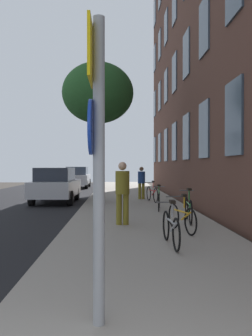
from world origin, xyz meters
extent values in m
plane|color=#332D28|center=(-2.40, 15.00, 0.00)|extent=(41.80, 41.80, 0.00)
cube|color=black|center=(-4.50, 15.00, 0.01)|extent=(7.00, 38.00, 0.01)
cube|color=gray|center=(1.10, 15.00, 0.06)|extent=(4.20, 38.00, 0.12)
cube|color=#384756|center=(3.42, 8.25, 2.97)|extent=(0.06, 1.30, 1.96)
cube|color=#384756|center=(3.42, 11.38, 2.97)|extent=(0.06, 1.30, 1.96)
cube|color=#384756|center=(3.42, 14.50, 2.97)|extent=(0.06, 1.30, 1.96)
cube|color=#384756|center=(3.42, 17.62, 2.97)|extent=(0.06, 1.30, 1.96)
cube|color=#384756|center=(3.42, 20.75, 2.97)|extent=(0.06, 1.30, 1.96)
cube|color=#384756|center=(3.42, 23.88, 2.97)|extent=(0.06, 1.30, 1.96)
cube|color=#384756|center=(3.42, 27.00, 2.97)|extent=(0.06, 1.30, 1.96)
cube|color=#384756|center=(3.42, 11.38, 6.56)|extent=(0.06, 1.30, 1.96)
cube|color=#384756|center=(3.42, 14.50, 6.56)|extent=(0.06, 1.30, 1.96)
cube|color=#384756|center=(3.42, 17.62, 6.56)|extent=(0.06, 1.30, 1.96)
cube|color=#384756|center=(3.42, 20.75, 6.56)|extent=(0.06, 1.30, 1.96)
cube|color=#384756|center=(3.42, 23.88, 6.56)|extent=(0.06, 1.30, 1.96)
cube|color=#384756|center=(3.42, 27.00, 6.56)|extent=(0.06, 1.30, 1.96)
cube|color=#384756|center=(3.42, 17.62, 10.14)|extent=(0.06, 1.30, 1.96)
cube|color=#384756|center=(3.42, 20.75, 10.14)|extent=(0.06, 1.30, 1.96)
cube|color=#384756|center=(3.42, 23.88, 10.14)|extent=(0.06, 1.30, 1.96)
cube|color=#384756|center=(3.42, 27.00, 10.14)|extent=(0.06, 1.30, 1.96)
cube|color=#384756|center=(3.42, 27.00, 13.73)|extent=(0.06, 1.30, 1.96)
cylinder|color=gray|center=(0.18, 2.67, 1.68)|extent=(0.12, 0.12, 3.11)
cube|color=yellow|center=(0.10, 2.67, 2.87)|extent=(0.03, 0.60, 0.60)
cylinder|color=#14339E|center=(0.10, 2.67, 2.12)|extent=(0.03, 0.56, 0.56)
cylinder|color=black|center=(-0.39, 19.31, 1.93)|extent=(0.12, 0.12, 3.61)
cube|color=black|center=(-0.57, 19.31, 3.28)|extent=(0.20, 0.24, 0.80)
sphere|color=#4B0707|center=(-0.68, 19.31, 3.54)|extent=(0.16, 0.16, 0.16)
sphere|color=orange|center=(-0.68, 19.31, 3.28)|extent=(0.16, 0.16, 0.16)
sphere|color=#083E11|center=(-0.68, 19.31, 3.02)|extent=(0.16, 0.16, 0.16)
cylinder|color=brown|center=(-0.41, 14.43, 2.02)|extent=(0.29, 0.29, 3.81)
ellipsoid|color=#235123|center=(-0.41, 14.43, 4.85)|extent=(3.06, 3.06, 2.60)
torus|color=black|center=(1.44, 6.70, 0.44)|extent=(0.07, 0.64, 0.64)
torus|color=black|center=(1.48, 5.66, 0.44)|extent=(0.07, 0.64, 0.64)
cylinder|color=#99999E|center=(1.46, 6.18, 0.62)|extent=(0.08, 0.88, 0.04)
cylinder|color=#99999E|center=(1.47, 5.92, 0.54)|extent=(0.07, 0.53, 0.29)
cylinder|color=#99999E|center=(1.47, 6.02, 0.86)|extent=(0.04, 0.04, 0.28)
cube|color=black|center=(1.47, 6.02, 1.02)|extent=(0.10, 0.24, 0.06)
cylinder|color=#4C4C4C|center=(1.44, 6.70, 0.94)|extent=(0.42, 0.05, 0.03)
torus|color=black|center=(1.84, 8.13, 0.44)|extent=(0.19, 0.63, 0.64)
torus|color=black|center=(2.07, 7.19, 0.44)|extent=(0.19, 0.63, 0.64)
cylinder|color=#C68C19|center=(1.95, 7.66, 0.61)|extent=(0.24, 0.81, 0.04)
cylinder|color=#C68C19|center=(2.01, 7.42, 0.53)|extent=(0.16, 0.50, 0.27)
cylinder|color=#C68C19|center=(1.99, 7.52, 0.86)|extent=(0.04, 0.04, 0.28)
cube|color=black|center=(1.99, 7.52, 1.02)|extent=(0.10, 0.24, 0.06)
cylinder|color=#4C4C4C|center=(1.84, 8.13, 0.94)|extent=(0.41, 0.13, 0.03)
torus|color=black|center=(2.47, 9.65, 0.46)|extent=(0.11, 0.69, 0.69)
torus|color=black|center=(2.37, 8.58, 0.46)|extent=(0.11, 0.69, 0.69)
cylinder|color=#267233|center=(2.42, 9.12, 0.65)|extent=(0.13, 0.91, 0.04)
cylinder|color=#267233|center=(2.39, 8.85, 0.57)|extent=(0.10, 0.55, 0.30)
cylinder|color=#267233|center=(2.40, 8.95, 0.91)|extent=(0.04, 0.04, 0.28)
cube|color=black|center=(2.40, 8.95, 1.07)|extent=(0.10, 0.24, 0.06)
cylinder|color=#4C4C4C|center=(2.47, 9.65, 0.99)|extent=(0.42, 0.07, 0.03)
torus|color=black|center=(1.99, 12.42, 0.44)|extent=(0.13, 0.64, 0.64)
torus|color=black|center=(1.85, 11.42, 0.44)|extent=(0.13, 0.64, 0.64)
cylinder|color=#267233|center=(1.92, 11.92, 0.62)|extent=(0.16, 0.85, 0.04)
cylinder|color=#267233|center=(1.88, 11.67, 0.54)|extent=(0.11, 0.52, 0.28)
cylinder|color=#267233|center=(1.90, 11.77, 0.86)|extent=(0.04, 0.04, 0.28)
cube|color=black|center=(1.90, 11.77, 1.02)|extent=(0.10, 0.24, 0.06)
cylinder|color=#4C4C4C|center=(1.99, 12.42, 0.94)|extent=(0.42, 0.09, 0.03)
torus|color=black|center=(1.87, 15.38, 0.44)|extent=(0.16, 0.65, 0.65)
torus|color=black|center=(2.07, 14.33, 0.44)|extent=(0.16, 0.65, 0.65)
cylinder|color=#B21E1E|center=(1.97, 14.86, 0.62)|extent=(0.21, 0.90, 0.04)
cylinder|color=#B21E1E|center=(2.02, 14.59, 0.54)|extent=(0.15, 0.55, 0.30)
cylinder|color=#B21E1E|center=(2.00, 14.70, 0.87)|extent=(0.04, 0.04, 0.28)
cube|color=black|center=(2.00, 14.70, 1.03)|extent=(0.10, 0.24, 0.06)
cylinder|color=#4C4C4C|center=(1.87, 15.38, 0.95)|extent=(0.42, 0.11, 0.03)
cylinder|color=olive|center=(0.44, 8.76, 0.54)|extent=(0.16, 0.16, 0.83)
cylinder|color=olive|center=(0.63, 8.76, 0.54)|extent=(0.16, 0.16, 0.83)
cylinder|color=olive|center=(0.54, 8.76, 1.27)|extent=(0.48, 0.48, 0.63)
sphere|color=tan|center=(0.54, 8.76, 1.72)|extent=(0.23, 0.23, 0.23)
cylinder|color=olive|center=(1.51, 16.14, 0.50)|extent=(0.14, 0.14, 0.76)
cylinder|color=olive|center=(1.68, 16.14, 0.50)|extent=(0.14, 0.14, 0.76)
cylinder|color=navy|center=(1.59, 16.14, 1.16)|extent=(0.48, 0.48, 0.57)
sphere|color=brown|center=(1.59, 16.14, 1.57)|extent=(0.20, 0.20, 0.20)
cube|color=#B7B7BC|center=(-2.43, 15.69, 0.68)|extent=(1.90, 4.02, 0.70)
cube|color=#1E232D|center=(-2.43, 15.49, 1.33)|extent=(1.57, 2.27, 0.60)
cylinder|color=black|center=(-3.25, 16.96, 0.33)|extent=(0.22, 0.64, 0.64)
cylinder|color=black|center=(-1.61, 16.96, 0.33)|extent=(0.22, 0.64, 0.64)
cylinder|color=black|center=(-3.25, 14.41, 0.33)|extent=(0.22, 0.64, 0.64)
cylinder|color=black|center=(-1.61, 14.41, 0.33)|extent=(0.22, 0.64, 0.64)
cube|color=#B7B7BC|center=(-2.58, 26.55, 0.68)|extent=(1.78, 4.00, 0.70)
cube|color=#2D3847|center=(-2.58, 26.35, 1.33)|extent=(1.49, 2.25, 0.60)
cylinder|color=black|center=(-3.37, 27.82, 0.33)|extent=(0.22, 0.64, 0.64)
cylinder|color=black|center=(-1.79, 27.82, 0.33)|extent=(0.22, 0.64, 0.64)
cylinder|color=black|center=(-3.37, 25.27, 0.33)|extent=(0.22, 0.64, 0.64)
cylinder|color=black|center=(-1.79, 25.27, 0.33)|extent=(0.22, 0.64, 0.64)
camera|label=1|loc=(0.35, -0.93, 1.73)|focal=38.12mm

